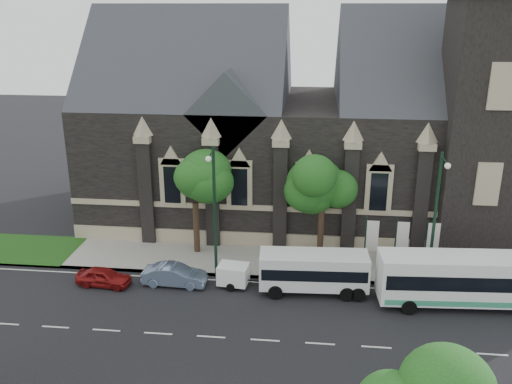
# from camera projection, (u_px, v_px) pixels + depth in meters

# --- Properties ---
(ground) EXTENTS (160.00, 160.00, 0.00)m
(ground) POSITION_uv_depth(u_px,v_px,m) (265.00, 340.00, 29.71)
(ground) COLOR black
(ground) RESTS_ON ground
(sidewalk) EXTENTS (80.00, 5.00, 0.15)m
(sidewalk) POSITION_uv_depth(u_px,v_px,m) (277.00, 262.00, 38.61)
(sidewalk) COLOR gray
(sidewalk) RESTS_ON ground
(museum) EXTENTS (40.00, 17.70, 29.90)m
(museum) POSITION_uv_depth(u_px,v_px,m) (349.00, 124.00, 44.18)
(museum) COLOR black
(museum) RESTS_ON ground
(tree_walk_right) EXTENTS (4.08, 4.08, 7.80)m
(tree_walk_right) POSITION_uv_depth(u_px,v_px,m) (326.00, 181.00, 37.55)
(tree_walk_right) COLOR black
(tree_walk_right) RESTS_ON ground
(tree_walk_left) EXTENTS (3.91, 3.91, 7.64)m
(tree_walk_left) POSITION_uv_depth(u_px,v_px,m) (198.00, 178.00, 38.48)
(tree_walk_left) COLOR black
(tree_walk_left) RESTS_ON ground
(street_lamp_near) EXTENTS (0.36, 1.88, 9.00)m
(street_lamp_near) POSITION_uv_depth(u_px,v_px,m) (436.00, 214.00, 33.70)
(street_lamp_near) COLOR black
(street_lamp_near) RESTS_ON ground
(street_lamp_mid) EXTENTS (0.36, 1.88, 9.00)m
(street_lamp_mid) POSITION_uv_depth(u_px,v_px,m) (214.00, 205.00, 35.11)
(street_lamp_mid) COLOR black
(street_lamp_mid) RESTS_ON ground
(banner_flag_left) EXTENTS (0.90, 0.10, 4.00)m
(banner_flag_left) POSITION_uv_depth(u_px,v_px,m) (370.00, 239.00, 36.76)
(banner_flag_left) COLOR black
(banner_flag_left) RESTS_ON ground
(banner_flag_center) EXTENTS (0.90, 0.10, 4.00)m
(banner_flag_center) POSITION_uv_depth(u_px,v_px,m) (400.00, 240.00, 36.55)
(banner_flag_center) COLOR black
(banner_flag_center) RESTS_ON ground
(banner_flag_right) EXTENTS (0.90, 0.10, 4.00)m
(banner_flag_right) POSITION_uv_depth(u_px,v_px,m) (430.00, 241.00, 36.35)
(banner_flag_right) COLOR black
(banner_flag_right) RESTS_ON ground
(tour_coach) EXTENTS (11.37, 3.18, 3.28)m
(tour_coach) POSITION_uv_depth(u_px,v_px,m) (473.00, 279.00, 32.57)
(tour_coach) COLOR white
(tour_coach) RESTS_ON ground
(shuttle_bus) EXTENTS (6.92, 2.72, 2.63)m
(shuttle_bus) POSITION_uv_depth(u_px,v_px,m) (314.00, 270.00, 34.29)
(shuttle_bus) COLOR white
(shuttle_bus) RESTS_ON ground
(box_trailer) EXTENTS (2.85, 1.68, 1.48)m
(box_trailer) POSITION_uv_depth(u_px,v_px,m) (233.00, 274.00, 35.19)
(box_trailer) COLOR white
(box_trailer) RESTS_ON ground
(sedan) EXTENTS (4.23, 1.59, 1.38)m
(sedan) POSITION_uv_depth(u_px,v_px,m) (175.00, 275.00, 35.41)
(sedan) COLOR slate
(sedan) RESTS_ON ground
(car_far_red) EXTENTS (3.68, 1.72, 1.22)m
(car_far_red) POSITION_uv_depth(u_px,v_px,m) (104.00, 277.00, 35.36)
(car_far_red) COLOR maroon
(car_far_red) RESTS_ON ground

